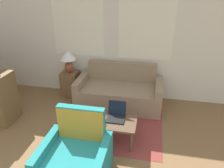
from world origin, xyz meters
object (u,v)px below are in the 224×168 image
Objects in this scene: coffee_table at (103,122)px; cup_yellow at (75,118)px; laptop at (116,115)px; book_red at (95,115)px; cup_navy at (101,121)px; couch at (119,92)px; table_lamp at (68,58)px; armchair at (76,160)px.

cup_yellow reaches higher than coffee_table.
laptop reaches higher than book_red.
laptop is 0.28m from cup_navy.
cup_yellow is (-0.49, -1.32, 0.17)m from couch.
cup_navy reaches higher than coffee_table.
table_lamp is at bearing 172.23° from couch.
laptop is 0.34m from book_red.
laptop reaches higher than coffee_table.
couch is at bearing 86.74° from cup_navy.
table_lamp is 0.46× the size of coffee_table.
book_red is at bearing -176.41° from laptop.
cup_yellow is (-0.62, -0.19, -0.01)m from laptop.
table_lamp is at bearing 128.31° from coffee_table.
couch reaches higher than laptop.
laptop is 0.65m from cup_yellow.
armchair reaches higher than coffee_table.
couch reaches higher than cup_yellow.
couch is 1.22m from coffee_table.
table_lamp is at bearing 126.11° from cup_navy.
armchair is 0.75m from cup_yellow.
cup_yellow is at bearing -110.42° from couch.
table_lamp is (-0.91, 2.16, 0.63)m from armchair.
coffee_table is 11.22× the size of cup_navy.
cup_navy is at bearing -50.85° from book_red.
couch is 18.19× the size of cup_navy.
laptop is at bearing 22.77° from coffee_table.
cup_navy reaches higher than book_red.
cup_navy is 1.05× the size of cup_yellow.
table_lamp is 1.63× the size of laptop.
laptop is at bearing -83.34° from couch.
coffee_table is (1.08, -1.37, -0.55)m from table_lamp.
couch is at bearing 86.87° from coffee_table.
couch is 1.42m from cup_yellow.
couch is at bearing -7.77° from table_lamp.
table_lamp reaches higher than coffee_table.
book_red is at bearing 88.03° from armchair.
cup_yellow reaches higher than book_red.
book_red is (0.28, 0.17, -0.03)m from cup_yellow.
coffee_table is at bearing 85.21° from cup_navy.
coffee_table is 11.76× the size of cup_yellow.
laptop reaches higher than cup_yellow.
book_red is (0.94, -1.31, -0.48)m from table_lamp.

